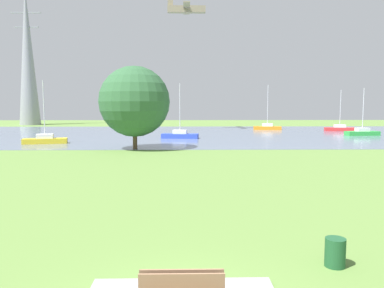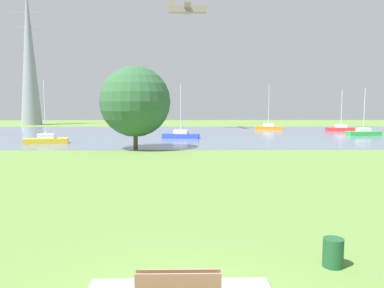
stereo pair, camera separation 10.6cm
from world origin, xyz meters
name	(u,v)px [view 1 (the left image)]	position (x,y,z in m)	size (l,w,h in m)	color
ground_plane	(184,162)	(0.00, 22.00, 0.00)	(160.00, 160.00, 0.00)	olive
litter_bin	(335,252)	(4.23, 2.45, 0.40)	(0.56, 0.56, 0.80)	#1E512D
water_surface	(184,134)	(0.00, 50.00, 0.01)	(140.00, 40.00, 0.02)	slate
sailboat_blue	(180,135)	(-0.50, 42.91, 0.46)	(4.98, 2.25, 7.16)	blue
sailboat_red	(340,128)	(26.01, 56.05, 0.46)	(4.98, 2.28, 6.81)	red
sailboat_orange	(267,127)	(14.68, 59.76, 0.47)	(4.97, 2.19, 7.81)	orange
sailboat_yellow	(45,140)	(-15.78, 36.30, 0.47)	(5.01, 2.52, 7.17)	yellow
sailboat_green	(362,132)	(25.63, 47.03, 0.46)	(4.95, 2.11, 6.76)	green
tree_west_far	(134,102)	(-4.86, 30.73, 4.74)	(7.00, 7.00, 8.25)	brown
electricity_pylon	(28,55)	(-33.62, 77.47, 14.95)	(6.40, 4.40, 29.88)	gray
light_aircraft	(186,9)	(0.44, 59.35, 20.46)	(6.40, 8.40, 2.10)	gray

